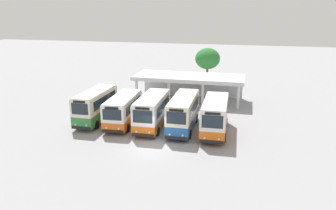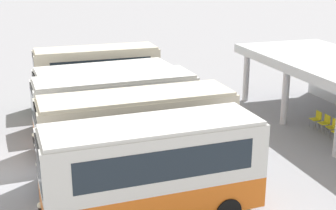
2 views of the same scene
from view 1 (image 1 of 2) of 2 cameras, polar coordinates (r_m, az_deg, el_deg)
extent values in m
plane|color=#939399|center=(29.17, -2.70, -7.43)|extent=(180.00, 180.00, 0.00)
cylinder|color=black|center=(33.98, -12.46, -3.46)|extent=(0.23, 0.90, 0.90)
cylinder|color=black|center=(34.90, -15.53, -3.14)|extent=(0.23, 0.90, 0.90)
cylinder|color=black|center=(37.69, -9.65, -1.30)|extent=(0.23, 0.90, 0.90)
cylinder|color=black|center=(38.52, -12.48, -1.07)|extent=(0.23, 0.90, 0.90)
cube|color=#337F3D|center=(36.08, -12.52, -1.41)|extent=(2.22, 6.99, 1.17)
cube|color=beige|center=(35.66, -12.67, 0.85)|extent=(2.22, 6.99, 1.79)
cube|color=beige|center=(35.43, -12.77, 2.33)|extent=(2.15, 6.78, 0.12)
cube|color=black|center=(33.28, -15.08, -3.94)|extent=(2.06, 0.12, 0.28)
cube|color=#1E2833|center=(32.70, -15.30, -0.67)|extent=(1.78, 0.06, 1.16)
cube|color=black|center=(32.50, -15.39, 0.55)|extent=(1.30, 0.06, 0.24)
cube|color=#1E2833|center=(35.29, -11.04, 0.86)|extent=(0.08, 5.58, 0.98)
cube|color=#1E2833|center=(36.21, -14.14, 1.07)|extent=(0.08, 5.58, 0.98)
sphere|color=#EAEACC|center=(32.92, -14.20, -3.53)|extent=(0.20, 0.20, 0.20)
sphere|color=#EAEACC|center=(33.47, -16.01, -3.34)|extent=(0.20, 0.20, 0.20)
cylinder|color=black|center=(32.60, -7.13, -4.05)|extent=(0.28, 0.91, 0.90)
cylinder|color=black|center=(33.29, -10.74, -3.77)|extent=(0.28, 0.91, 0.90)
cylinder|color=black|center=(36.46, -5.16, -1.74)|extent=(0.28, 0.91, 0.90)
cylinder|color=black|center=(37.08, -8.42, -1.54)|extent=(0.28, 0.91, 0.90)
cube|color=orange|center=(34.70, -7.84, -2.09)|extent=(2.72, 7.02, 0.94)
cube|color=white|center=(34.31, -7.93, -0.04)|extent=(2.72, 7.02, 1.65)
cube|color=white|center=(34.07, -7.99, 1.38)|extent=(2.64, 6.81, 0.12)
cube|color=black|center=(31.73, -9.74, -4.61)|extent=(2.17, 0.24, 0.28)
cube|color=#1E2833|center=(31.21, -9.86, -1.72)|extent=(1.87, 0.17, 1.07)
cube|color=black|center=(31.02, -9.92, -0.57)|extent=(1.37, 0.14, 0.24)
cube|color=#1E2833|center=(34.06, -6.07, -0.01)|extent=(0.39, 5.50, 0.91)
cube|color=#1E2833|center=(34.75, -9.66, 0.18)|extent=(0.39, 5.50, 0.91)
sphere|color=#EAEACC|center=(31.42, -8.68, -4.17)|extent=(0.20, 0.20, 0.20)
sphere|color=#EAEACC|center=(31.84, -10.83, -4.00)|extent=(0.20, 0.20, 0.20)
cylinder|color=black|center=(31.48, -1.84, -4.69)|extent=(0.25, 0.91, 0.90)
cylinder|color=black|center=(32.03, -5.65, -4.38)|extent=(0.25, 0.91, 0.90)
cylinder|color=black|center=(35.54, -0.16, -2.16)|extent=(0.25, 0.91, 0.90)
cylinder|color=black|center=(36.03, -3.57, -1.93)|extent=(0.25, 0.91, 0.90)
cube|color=orange|center=(33.60, -2.77, -2.56)|extent=(2.55, 7.23, 0.95)
cube|color=white|center=(33.17, -2.81, -0.23)|extent=(2.55, 7.23, 1.90)
cube|color=white|center=(32.89, -2.83, 1.45)|extent=(2.47, 7.01, 0.12)
cube|color=black|center=(30.47, -4.46, -5.32)|extent=(2.17, 0.18, 0.28)
cube|color=#1E2833|center=(29.88, -4.51, -2.06)|extent=(1.88, 0.12, 1.23)
cube|color=black|center=(29.65, -4.55, -0.63)|extent=(1.37, 0.10, 0.24)
cube|color=#1E2833|center=(32.99, -0.86, -0.21)|extent=(0.25, 5.72, 1.04)
cube|color=#1E2833|center=(33.54, -4.64, 0.01)|extent=(0.25, 5.72, 1.04)
sphere|color=#EAEACC|center=(30.20, -3.32, -4.86)|extent=(0.20, 0.20, 0.20)
sphere|color=#EAEACC|center=(30.54, -5.60, -4.67)|extent=(0.20, 0.20, 0.20)
cylinder|color=black|center=(30.88, 3.87, -5.14)|extent=(0.24, 0.91, 0.90)
cylinder|color=black|center=(31.24, 0.04, -4.85)|extent=(0.24, 0.91, 0.90)
cylinder|color=black|center=(35.22, 5.03, -2.40)|extent=(0.24, 0.91, 0.90)
cylinder|color=black|center=(35.53, 1.66, -2.17)|extent=(0.24, 0.91, 0.90)
cube|color=#23569E|center=(33.02, 2.70, -2.74)|extent=(2.39, 7.57, 1.14)
cube|color=beige|center=(32.57, 2.73, -0.32)|extent=(2.39, 7.57, 1.78)
cube|color=beige|center=(32.31, 2.76, 1.29)|extent=(2.32, 7.35, 0.12)
cube|color=black|center=(29.69, 1.42, -5.88)|extent=(2.10, 0.15, 0.28)
cube|color=#1E2833|center=(29.05, 1.47, -2.31)|extent=(1.81, 0.09, 1.16)
cube|color=black|center=(28.82, 1.48, -0.96)|extent=(1.33, 0.08, 0.24)
cube|color=#1E2833|center=(32.50, 4.67, -0.30)|extent=(0.19, 6.02, 0.98)
cube|color=#1E2833|center=(32.85, 0.88, -0.07)|extent=(0.19, 6.02, 0.98)
sphere|color=#EAEACC|center=(29.48, 2.60, -5.40)|extent=(0.20, 0.20, 0.20)
sphere|color=#EAEACC|center=(29.69, 0.28, -5.22)|extent=(0.20, 0.20, 0.20)
cylinder|color=black|center=(30.38, 9.93, -5.74)|extent=(0.25, 0.91, 0.90)
cylinder|color=black|center=(30.51, 5.83, -5.47)|extent=(0.25, 0.91, 0.90)
cylinder|color=black|center=(34.50, 10.25, -3.02)|extent=(0.25, 0.91, 0.90)
cylinder|color=black|center=(34.61, 6.64, -2.80)|extent=(0.25, 0.91, 0.90)
cube|color=orange|center=(32.31, 8.21, -3.41)|extent=(2.51, 7.16, 1.06)
cube|color=silver|center=(31.85, 8.32, -0.96)|extent=(2.51, 7.16, 1.82)
cube|color=silver|center=(31.58, 8.39, 0.72)|extent=(2.43, 6.94, 0.12)
cube|color=black|center=(29.13, 7.67, -6.48)|extent=(2.17, 0.17, 0.28)
cube|color=#1E2833|center=(28.49, 7.82, -2.95)|extent=(1.87, 0.11, 1.18)
cube|color=black|center=(28.26, 7.88, -1.54)|extent=(1.37, 0.09, 0.24)
cube|color=#1E2833|center=(31.89, 10.36, -0.95)|extent=(0.23, 5.67, 1.00)
cube|color=#1E2833|center=(32.02, 6.32, -0.70)|extent=(0.23, 5.67, 1.00)
sphere|color=#EAEACC|center=(28.99, 8.94, -5.99)|extent=(0.20, 0.20, 0.20)
sphere|color=#EAEACC|center=(29.06, 6.46, -5.83)|extent=(0.20, 0.20, 0.20)
cylinder|color=silver|center=(43.00, -5.57, 2.67)|extent=(0.36, 0.36, 3.20)
cylinder|color=silver|center=(41.77, 0.14, 2.34)|extent=(0.36, 0.36, 3.20)
cylinder|color=silver|center=(40.99, 6.13, 1.96)|extent=(0.36, 0.36, 3.20)
cylinder|color=silver|center=(40.66, 12.28, 1.56)|extent=(0.36, 0.36, 3.20)
cube|color=silver|center=(45.92, 4.24, 3.60)|extent=(14.00, 0.20, 3.20)
cube|color=silver|center=(43.15, 3.72, 5.08)|extent=(14.50, 5.70, 0.20)
cube|color=silver|center=(40.51, 3.01, 3.99)|extent=(14.50, 0.10, 0.28)
cylinder|color=slate|center=(42.85, 2.02, 0.78)|extent=(0.03, 0.03, 0.44)
cylinder|color=slate|center=(42.92, 1.56, 0.81)|extent=(0.03, 0.03, 0.44)
cylinder|color=slate|center=(43.18, 2.11, 0.91)|extent=(0.03, 0.03, 0.44)
cylinder|color=slate|center=(43.25, 1.66, 0.94)|extent=(0.03, 0.03, 0.44)
cube|color=yellow|center=(42.99, 1.84, 1.17)|extent=(0.44, 0.44, 0.04)
cube|color=yellow|center=(43.12, 1.90, 1.49)|extent=(0.44, 0.04, 0.40)
cylinder|color=slate|center=(42.78, 2.87, 0.75)|extent=(0.03, 0.03, 0.44)
cylinder|color=slate|center=(42.85, 2.41, 0.78)|extent=(0.03, 0.03, 0.44)
cylinder|color=slate|center=(43.11, 2.96, 0.87)|extent=(0.03, 0.03, 0.44)
cylinder|color=slate|center=(43.18, 2.50, 0.90)|extent=(0.03, 0.03, 0.44)
cube|color=yellow|center=(42.91, 2.69, 1.13)|extent=(0.44, 0.44, 0.04)
cube|color=yellow|center=(43.05, 2.74, 1.46)|extent=(0.44, 0.04, 0.40)
cylinder|color=slate|center=(42.67, 3.71, 0.69)|extent=(0.03, 0.03, 0.44)
cylinder|color=slate|center=(42.73, 3.24, 0.72)|extent=(0.03, 0.03, 0.44)
cylinder|color=slate|center=(43.00, 3.79, 0.81)|extent=(0.03, 0.03, 0.44)
cylinder|color=slate|center=(43.06, 3.33, 0.84)|extent=(0.03, 0.03, 0.44)
cube|color=yellow|center=(42.80, 3.52, 1.08)|extent=(0.44, 0.44, 0.04)
cube|color=yellow|center=(42.94, 3.58, 1.40)|extent=(0.44, 0.04, 0.40)
cylinder|color=slate|center=(42.44, 4.52, 0.58)|extent=(0.03, 0.03, 0.44)
cylinder|color=slate|center=(42.49, 4.05, 0.62)|extent=(0.03, 0.03, 0.44)
cylinder|color=slate|center=(42.77, 4.60, 0.71)|extent=(0.03, 0.03, 0.44)
cylinder|color=slate|center=(42.83, 4.13, 0.74)|extent=(0.03, 0.03, 0.44)
cube|color=yellow|center=(42.57, 4.33, 0.97)|extent=(0.44, 0.44, 0.04)
cube|color=yellow|center=(42.71, 4.38, 1.30)|extent=(0.44, 0.04, 0.40)
cylinder|color=brown|center=(49.18, 6.87, 4.54)|extent=(0.32, 0.32, 3.46)
ellipsoid|color=#28722D|center=(48.64, 7.00, 8.12)|extent=(3.66, 3.66, 3.11)
camera|label=2|loc=(28.77, 35.42, 6.50)|focal=49.98mm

